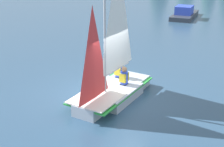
{
  "coord_description": "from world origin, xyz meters",
  "views": [
    {
      "loc": [
        3.33,
        -10.43,
        5.21
      ],
      "look_at": [
        0.0,
        0.0,
        1.03
      ],
      "focal_mm": 50.0,
      "sensor_mm": 36.0,
      "label": 1
    }
  ],
  "objects_px": {
    "sailboat_main": "(112,81)",
    "motorboat_distant": "(184,14)",
    "sailor_helm": "(124,80)",
    "sailor_crew": "(119,73)"
  },
  "relations": [
    {
      "from": "sailboat_main",
      "to": "motorboat_distant",
      "type": "height_order",
      "value": "sailboat_main"
    },
    {
      "from": "sailboat_main",
      "to": "sailor_helm",
      "type": "distance_m",
      "value": 0.6
    },
    {
      "from": "sailboat_main",
      "to": "sailor_helm",
      "type": "bearing_deg",
      "value": 158.88
    },
    {
      "from": "sailor_helm",
      "to": "sailor_crew",
      "type": "distance_m",
      "value": 0.81
    },
    {
      "from": "sailboat_main",
      "to": "motorboat_distant",
      "type": "xyz_separation_m",
      "value": [
        1.04,
        17.71,
        -0.33
      ]
    },
    {
      "from": "sailor_crew",
      "to": "motorboat_distant",
      "type": "distance_m",
      "value": 16.56
    },
    {
      "from": "sailboat_main",
      "to": "sailor_helm",
      "type": "height_order",
      "value": "sailboat_main"
    },
    {
      "from": "sailboat_main",
      "to": "sailor_helm",
      "type": "relative_size",
      "value": 4.78
    },
    {
      "from": "sailor_helm",
      "to": "sailboat_main",
      "type": "bearing_deg",
      "value": -21.12
    },
    {
      "from": "sailor_helm",
      "to": "motorboat_distant",
      "type": "bearing_deg",
      "value": -169.52
    }
  ]
}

